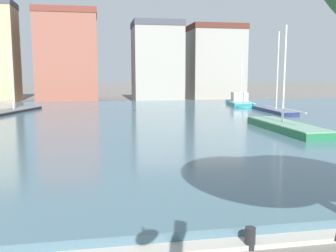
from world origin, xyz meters
TOP-DOWN VIEW (x-y plane):
  - harbor_water at (0.00, 27.86)m, footprint 87.70×41.55m
  - quay_edge_coping at (0.00, 6.84)m, footprint 87.70×0.50m
  - sailboat_black at (-9.34, 35.96)m, footprint 4.82×9.81m
  - sailboat_teal at (13.79, 38.83)m, footprint 3.40×7.26m
  - sailboat_navy at (14.23, 31.02)m, footprint 1.95×7.78m
  - sailboat_green at (9.72, 21.44)m, footprint 2.00×8.89m
  - mooring_bollard at (1.51, 6.69)m, footprint 0.24×0.24m
  - townhouse_wide_warehouse at (-5.82, 54.55)m, footprint 8.38×7.50m
  - townhouse_tall_gabled at (6.32, 51.09)m, footprint 6.67×6.19m
  - townhouse_end_terrace at (15.54, 53.73)m, footprint 7.91×6.06m

SIDE VIEW (x-z plane):
  - quay_edge_coping at x=0.00m, z-range 0.00..0.12m
  - harbor_water at x=0.00m, z-range 0.00..0.35m
  - mooring_bollard at x=1.51m, z-range 0.00..0.50m
  - sailboat_black at x=-9.34m, z-range -3.06..3.71m
  - sailboat_navy at x=14.23m, z-range -3.42..4.16m
  - sailboat_green at x=9.72m, z-range -2.99..3.84m
  - sailboat_teal at x=13.79m, z-range -2.66..3.80m
  - townhouse_tall_gabled at x=6.32m, z-range 0.01..10.83m
  - townhouse_end_terrace at x=15.54m, z-range 0.01..10.90m
  - townhouse_wide_warehouse at x=-5.82m, z-range 0.02..12.55m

